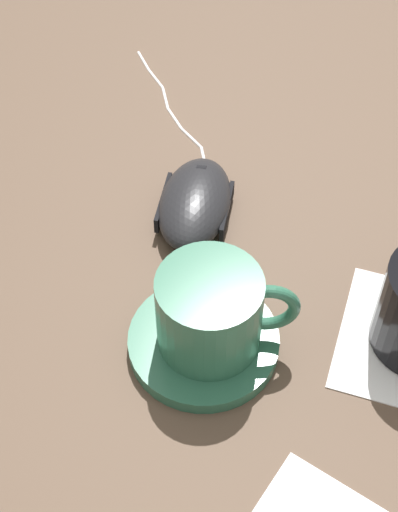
% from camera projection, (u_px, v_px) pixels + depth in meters
% --- Properties ---
extents(ground_plane, '(3.00, 3.00, 0.00)m').
position_uv_depth(ground_plane, '(240.00, 385.00, 0.63)').
color(ground_plane, brown).
extents(saucer, '(0.12, 0.12, 0.01)m').
position_uv_depth(saucer, '(204.00, 342.00, 0.64)').
color(saucer, '#2D664C').
rests_on(saucer, ground).
extents(coffee_cup, '(0.08, 0.11, 0.07)m').
position_uv_depth(coffee_cup, '(212.00, 311.00, 0.61)').
color(coffee_cup, '#2D664C').
rests_on(coffee_cup, saucer).
extents(computer_mouse, '(0.13, 0.10, 0.04)m').
position_uv_depth(computer_mouse, '(195.00, 203.00, 0.72)').
color(computer_mouse, black).
rests_on(computer_mouse, ground).
extents(mouse_cable, '(0.14, 0.16, 0.00)m').
position_uv_depth(mouse_cable, '(172.00, 107.00, 0.84)').
color(mouse_cable, white).
rests_on(mouse_cable, ground).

